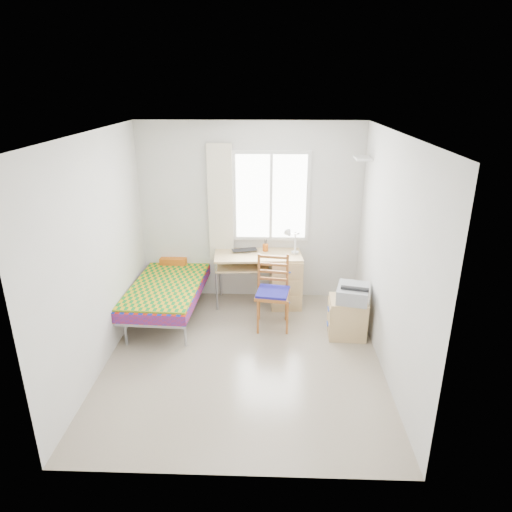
{
  "coord_description": "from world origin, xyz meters",
  "views": [
    {
      "loc": [
        0.31,
        -4.64,
        3.06
      ],
      "look_at": [
        0.13,
        0.55,
        1.09
      ],
      "focal_mm": 32.0,
      "sensor_mm": 36.0,
      "label": 1
    }
  ],
  "objects": [
    {
      "name": "ceiling",
      "position": [
        0.0,
        0.0,
        2.6
      ],
      "size": [
        3.5,
        3.5,
        0.0
      ],
      "primitive_type": "plane",
      "rotation": [
        3.14,
        0.0,
        0.0
      ],
      "color": "white",
      "rests_on": "wall_back"
    },
    {
      "name": "laptop",
      "position": [
        -0.06,
        1.52,
        0.79
      ],
      "size": [
        0.41,
        0.32,
        0.03
      ],
      "primitive_type": "imported",
      "rotation": [
        0.0,
        0.0,
        0.25
      ],
      "color": "black",
      "rests_on": "desk"
    },
    {
      "name": "floor",
      "position": [
        0.0,
        0.0,
        0.0
      ],
      "size": [
        3.5,
        3.5,
        0.0
      ],
      "primitive_type": "plane",
      "color": "#BCAD93",
      "rests_on": "ground"
    },
    {
      "name": "wall_left",
      "position": [
        -1.6,
        0.0,
        1.3
      ],
      "size": [
        0.0,
        3.5,
        3.5
      ],
      "primitive_type": "plane",
      "rotation": [
        1.57,
        0.0,
        1.57
      ],
      "color": "silver",
      "rests_on": "ground"
    },
    {
      "name": "bed",
      "position": [
        -1.11,
        1.19,
        0.42
      ],
      "size": [
        1.02,
        2.02,
        0.86
      ],
      "rotation": [
        0.0,
        0.0,
        -0.05
      ],
      "color": "#9899A0",
      "rests_on": "floor"
    },
    {
      "name": "floating_shelf",
      "position": [
        1.49,
        1.4,
        2.15
      ],
      "size": [
        0.2,
        0.32,
        0.03
      ],
      "primitive_type": "cube",
      "color": "white",
      "rests_on": "wall_right"
    },
    {
      "name": "wall_right",
      "position": [
        1.6,
        0.0,
        1.3
      ],
      "size": [
        0.0,
        3.5,
        3.5
      ],
      "primitive_type": "plane",
      "rotation": [
        1.57,
        0.0,
        -1.57
      ],
      "color": "silver",
      "rests_on": "ground"
    },
    {
      "name": "curtain",
      "position": [
        -0.42,
        1.68,
        1.45
      ],
      "size": [
        0.35,
        0.05,
        1.7
      ],
      "primitive_type": "cube",
      "color": "beige",
      "rests_on": "wall_back"
    },
    {
      "name": "desk",
      "position": [
        0.45,
        1.45,
        0.42
      ],
      "size": [
        1.28,
        0.66,
        0.77
      ],
      "rotation": [
        0.0,
        0.0,
        0.07
      ],
      "color": "tan",
      "rests_on": "floor"
    },
    {
      "name": "wall_back",
      "position": [
        0.0,
        1.75,
        1.3
      ],
      "size": [
        3.2,
        0.0,
        3.2
      ],
      "primitive_type": "plane",
      "rotation": [
        1.57,
        0.0,
        0.0
      ],
      "color": "silver",
      "rests_on": "ground"
    },
    {
      "name": "window",
      "position": [
        0.3,
        1.73,
        1.55
      ],
      "size": [
        1.1,
        0.04,
        1.3
      ],
      "color": "white",
      "rests_on": "wall_back"
    },
    {
      "name": "cabinet",
      "position": [
        1.29,
        0.58,
        0.25
      ],
      "size": [
        0.49,
        0.44,
        0.51
      ],
      "rotation": [
        0.0,
        0.0,
        -0.04
      ],
      "color": "tan",
      "rests_on": "floor"
    },
    {
      "name": "pen_cup",
      "position": [
        0.23,
        1.6,
        0.82
      ],
      "size": [
        0.09,
        0.09,
        0.1
      ],
      "primitive_type": "cylinder",
      "rotation": [
        0.0,
        0.0,
        -0.2
      ],
      "color": "#CC5516",
      "rests_on": "desk"
    },
    {
      "name": "task_lamp",
      "position": [
        0.59,
        1.38,
        1.04
      ],
      "size": [
        0.23,
        0.32,
        0.42
      ],
      "rotation": [
        0.0,
        0.0,
        0.0
      ],
      "color": "white",
      "rests_on": "desk"
    },
    {
      "name": "chair",
      "position": [
        0.35,
        0.81,
        0.55
      ],
      "size": [
        0.48,
        0.48,
        0.98
      ],
      "rotation": [
        0.0,
        0.0,
        -0.15
      ],
      "color": "brown",
      "rests_on": "floor"
    },
    {
      "name": "book",
      "position": [
        -0.1,
        1.49,
        0.59
      ],
      "size": [
        0.19,
        0.25,
        0.02
      ],
      "primitive_type": "imported",
      "rotation": [
        0.0,
        0.0,
        -0.02
      ],
      "color": "gray",
      "rests_on": "desk"
    },
    {
      "name": "printer",
      "position": [
        1.34,
        0.57,
        0.61
      ],
      "size": [
        0.47,
        0.52,
        0.19
      ],
      "rotation": [
        0.0,
        0.0,
        -0.24
      ],
      "color": "#989B9F",
      "rests_on": "cabinet"
    }
  ]
}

